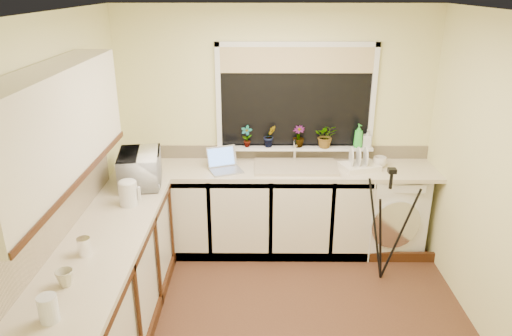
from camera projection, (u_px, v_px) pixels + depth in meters
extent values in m
plane|color=#523020|center=(278.00, 320.00, 4.00)|extent=(3.20, 3.20, 0.00)
plane|color=white|center=(285.00, 12.00, 3.11)|extent=(3.20, 3.20, 0.00)
plane|color=#EEEA9E|center=(275.00, 128.00, 4.95)|extent=(3.20, 0.00, 3.20)
plane|color=#EEEA9E|center=(295.00, 317.00, 2.15)|extent=(3.20, 0.00, 3.20)
plane|color=#EEEA9E|center=(66.00, 185.00, 3.56)|extent=(0.00, 3.00, 3.00)
plane|color=#EEEA9E|center=(498.00, 186.00, 3.54)|extent=(0.00, 3.00, 3.00)
cube|color=silver|center=(244.00, 210.00, 4.96)|extent=(2.55, 0.60, 0.86)
cube|color=silver|center=(106.00, 299.00, 3.57)|extent=(0.54, 2.40, 0.86)
cube|color=beige|center=(276.00, 170.00, 4.80)|extent=(3.20, 0.60, 0.04)
cube|color=beige|center=(99.00, 246.00, 3.41)|extent=(0.60, 2.40, 0.04)
cube|color=silver|center=(51.00, 127.00, 2.94)|extent=(0.28, 1.90, 0.70)
cube|color=beige|center=(54.00, 215.00, 3.32)|extent=(0.02, 2.40, 0.45)
cube|color=beige|center=(275.00, 152.00, 5.03)|extent=(3.20, 0.02, 0.14)
cube|color=black|center=(296.00, 97.00, 4.82)|extent=(1.50, 0.02, 1.00)
cube|color=tan|center=(297.00, 60.00, 4.66)|extent=(1.50, 0.02, 0.25)
cube|color=white|center=(294.00, 148.00, 4.95)|extent=(1.60, 0.14, 0.03)
cube|color=tan|center=(296.00, 167.00, 4.78)|extent=(0.82, 0.46, 0.03)
cylinder|color=silver|center=(295.00, 151.00, 4.91)|extent=(0.03, 0.03, 0.24)
cube|color=white|center=(388.00, 209.00, 4.99)|extent=(0.70, 0.68, 0.86)
cube|color=#95969C|center=(226.00, 171.00, 4.69)|extent=(0.36, 0.31, 0.02)
cube|color=#5689EA|center=(222.00, 156.00, 4.78)|extent=(0.31, 0.19, 0.20)
cylinder|color=silver|center=(128.00, 194.00, 3.96)|extent=(0.15, 0.15, 0.20)
cube|color=white|center=(359.00, 167.00, 4.75)|extent=(0.42, 0.36, 0.05)
cylinder|color=silver|center=(48.00, 309.00, 2.60)|extent=(0.11, 0.11, 0.16)
cylinder|color=white|center=(84.00, 246.00, 3.24)|extent=(0.09, 0.09, 0.12)
imported|color=white|center=(140.00, 168.00, 4.37)|extent=(0.44, 0.59, 0.30)
imported|color=#999999|center=(247.00, 136.00, 4.89)|extent=(0.13, 0.10, 0.22)
imported|color=#999999|center=(270.00, 136.00, 4.90)|extent=(0.15, 0.14, 0.23)
imported|color=#999999|center=(298.00, 136.00, 4.91)|extent=(0.15, 0.15, 0.22)
imported|color=#999999|center=(326.00, 136.00, 4.88)|extent=(0.23, 0.21, 0.25)
imported|color=green|center=(358.00, 136.00, 4.88)|extent=(0.12, 0.12, 0.24)
imported|color=#999999|center=(367.00, 138.00, 4.91)|extent=(0.10, 0.10, 0.18)
imported|color=white|center=(380.00, 162.00, 4.80)|extent=(0.16, 0.16, 0.11)
imported|color=beige|center=(65.00, 278.00, 2.92)|extent=(0.13, 0.13, 0.10)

